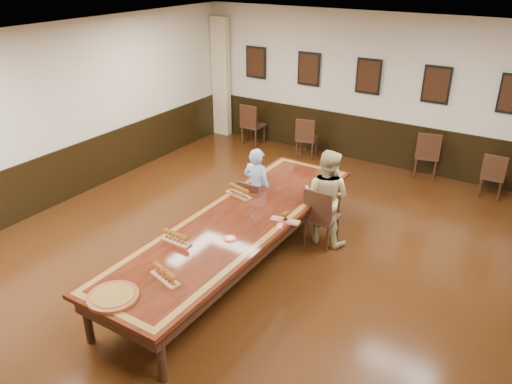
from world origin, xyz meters
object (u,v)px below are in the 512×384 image
Objects in this scene: conference_table at (238,229)px; carved_platter at (113,297)px; spare_chair_a at (253,124)px; person_woman at (326,197)px; spare_chair_d at (494,175)px; spare_chair_b at (307,137)px; chair_woman at (322,216)px; spare_chair_c at (427,154)px; person_man at (257,188)px; chair_man at (254,204)px.

carved_platter is at bearing -94.19° from conference_table.
conference_table is at bearing 121.19° from spare_chair_a.
person_woman is 1.54m from conference_table.
spare_chair_a is 5.44m from spare_chair_d.
person_woman reaches higher than carved_platter.
person_woman reaches higher than spare_chair_b.
conference_table is (-0.79, -1.21, 0.11)m from chair_woman.
spare_chair_a is at bearing -45.12° from chair_woman.
chair_woman reaches higher than spare_chair_c.
spare_chair_c is at bearing -12.71° from spare_chair_d.
spare_chair_c reaches higher than conference_table.
person_woman reaches higher than spare_chair_a.
spare_chair_a reaches higher than spare_chair_c.
spare_chair_a is at bearing -15.03° from spare_chair_b.
spare_chair_a is at bearing -55.50° from person_man.
chair_woman is at bearing 136.69° from spare_chair_a.
spare_chair_d is at bearing -131.90° from chair_man.
spare_chair_c is at bearing 174.69° from spare_chair_b.
carved_platter is at bearing 73.86° from chair_woman.
conference_table is (0.42, -1.10, 0.18)m from chair_man.
person_man is 3.44m from carved_platter.
spare_chair_b reaches higher than conference_table.
chair_woman is 3.88m from spare_chair_d.
person_man is at bearing 124.49° from spare_chair_a.
spare_chair_b is (-1.95, 3.30, -0.03)m from chair_woman.
spare_chair_b is at bearing -76.32° from person_man.
carved_platter is (0.26, -3.43, 0.08)m from person_man.
spare_chair_b is 0.67× the size of person_man.
conference_table is (-2.79, -4.53, 0.17)m from spare_chair_d.
spare_chair_a is 4.11m from spare_chair_c.
spare_chair_b is at bearing 104.39° from conference_table.
person_woman is at bearing 59.00° from conference_table.
spare_chair_b is 3.75m from person_woman.
person_man is 1.22m from person_woman.
carved_platter is (0.99, -6.74, 0.31)m from spare_chair_b.
spare_chair_d is 4.64m from person_man.
carved_platter is at bearing 95.44° from person_man.
person_man reaches higher than spare_chair_c.
carved_platter is at bearing 95.59° from chair_man.
chair_woman is at bearing 56.77° from conference_table.
spare_chair_c reaches higher than spare_chair_b.
spare_chair_c is at bearing 77.09° from carved_platter.
person_woman reaches higher than spare_chair_d.
spare_chair_b is at bearing -7.60° from spare_chair_c.
chair_man is 4.16m from spare_chair_c.
person_woman is at bearing -168.93° from chair_man.
chair_woman is 1.00× the size of spare_chair_a.
person_woman reaches higher than chair_woman.
spare_chair_a is 7.26m from carved_platter.
carved_platter is (-0.95, -3.55, -0.01)m from person_woman.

